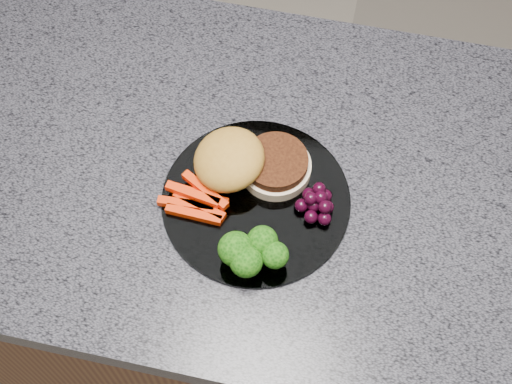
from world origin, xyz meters
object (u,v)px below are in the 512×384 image
island_cabinet (293,298)px  grape_bunch (317,203)px  plate (256,200)px  burger (246,163)px

island_cabinet → grape_bunch: (0.02, -0.04, 0.49)m
plate → burger: size_ratio=1.34×
burger → grape_bunch: burger is taller
plate → burger: 0.05m
burger → grape_bunch: (0.11, -0.04, -0.01)m
plate → burger: bearing=120.4°
island_cabinet → grape_bunch: size_ratio=21.50×
island_cabinet → burger: 0.51m
plate → burger: burger is taller
burger → grape_bunch: size_ratio=3.47×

